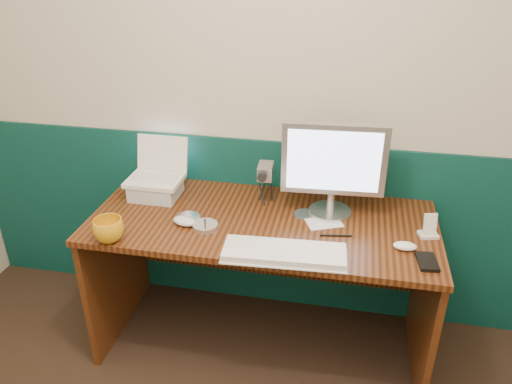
% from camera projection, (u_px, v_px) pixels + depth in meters
% --- Properties ---
extents(back_wall, '(3.50, 0.04, 2.50)m').
position_uv_depth(back_wall, '(276.00, 92.00, 2.41)').
color(back_wall, beige).
rests_on(back_wall, ground).
extents(wainscot, '(3.48, 0.02, 1.00)m').
position_uv_depth(wainscot, '(273.00, 226.00, 2.74)').
color(wainscot, '#08362A').
rests_on(wainscot, ground).
extents(desk, '(1.60, 0.70, 0.75)m').
position_uv_depth(desk, '(262.00, 284.00, 2.49)').
color(desk, black).
rests_on(desk, ground).
extents(laptop_riser, '(0.23, 0.20, 0.08)m').
position_uv_depth(laptop_riser, '(156.00, 189.00, 2.51)').
color(laptop_riser, silver).
rests_on(laptop_riser, desk).
extents(laptop, '(0.27, 0.21, 0.22)m').
position_uv_depth(laptop, '(153.00, 162.00, 2.44)').
color(laptop, white).
rests_on(laptop, laptop_riser).
extents(monitor, '(0.48, 0.16, 0.47)m').
position_uv_depth(monitor, '(333.00, 168.00, 2.26)').
color(monitor, silver).
rests_on(monitor, desk).
extents(keyboard, '(0.51, 0.20, 0.03)m').
position_uv_depth(keyboard, '(284.00, 254.00, 2.04)').
color(keyboard, white).
rests_on(keyboard, desk).
extents(mouse_right, '(0.10, 0.06, 0.03)m').
position_uv_depth(mouse_right, '(405.00, 246.00, 2.09)').
color(mouse_right, white).
rests_on(mouse_right, desk).
extents(mouse_left, '(0.13, 0.10, 0.04)m').
position_uv_depth(mouse_left, '(184.00, 221.00, 2.27)').
color(mouse_left, silver).
rests_on(mouse_left, desk).
extents(mug, '(0.15, 0.15, 0.10)m').
position_uv_depth(mug, '(109.00, 230.00, 2.14)').
color(mug, orange).
rests_on(mug, desk).
extents(camcorder, '(0.10, 0.14, 0.21)m').
position_uv_depth(camcorder, '(265.00, 183.00, 2.43)').
color(camcorder, '#A4A4A9').
rests_on(camcorder, desk).
extents(cd_spindle, '(0.11, 0.11, 0.02)m').
position_uv_depth(cd_spindle, '(205.00, 226.00, 2.24)').
color(cd_spindle, silver).
rests_on(cd_spindle, desk).
extents(cd_loose_a, '(0.12, 0.12, 0.00)m').
position_uv_depth(cd_loose_a, '(188.00, 217.00, 2.34)').
color(cd_loose_a, silver).
rests_on(cd_loose_a, desk).
extents(cd_loose_b, '(0.11, 0.11, 0.00)m').
position_uv_depth(cd_loose_b, '(305.00, 214.00, 2.36)').
color(cd_loose_b, silver).
rests_on(cd_loose_b, desk).
extents(pen, '(0.14, 0.03, 0.01)m').
position_uv_depth(pen, '(336.00, 236.00, 2.19)').
color(pen, black).
rests_on(pen, desk).
extents(papers, '(0.19, 0.16, 0.00)m').
position_uv_depth(papers, '(324.00, 223.00, 2.29)').
color(papers, white).
rests_on(papers, desk).
extents(dock, '(0.09, 0.08, 0.02)m').
position_uv_depth(dock, '(428.00, 235.00, 2.18)').
color(dock, silver).
rests_on(dock, desk).
extents(music_player, '(0.06, 0.04, 0.10)m').
position_uv_depth(music_player, '(430.00, 224.00, 2.16)').
color(music_player, white).
rests_on(music_player, dock).
extents(pda, '(0.09, 0.13, 0.01)m').
position_uv_depth(pda, '(427.00, 262.00, 2.00)').
color(pda, black).
rests_on(pda, desk).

